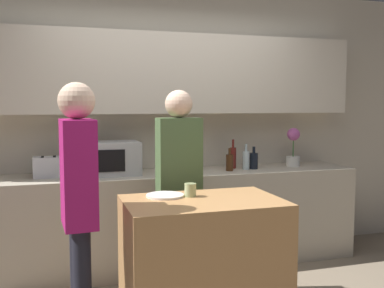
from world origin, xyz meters
name	(u,v)px	position (x,y,z in m)	size (l,w,h in m)	color
back_wall	(166,104)	(0.00, 1.66, 1.54)	(6.40, 0.40, 2.70)	beige
back_counter	(173,219)	(0.00, 1.39, 0.45)	(3.60, 0.62, 0.90)	#B7AD99
kitchen_island	(203,266)	(-0.12, 0.12, 0.45)	(1.05, 0.67, 0.91)	#B27F4C
microwave	(110,158)	(-0.58, 1.42, 1.05)	(0.52, 0.39, 0.30)	#B7BABC
toaster	(49,167)	(-1.11, 1.42, 0.99)	(0.26, 0.16, 0.18)	silver
potted_plant	(293,147)	(1.29, 1.42, 1.10)	(0.14, 0.14, 0.39)	silver
bottle_0	(230,162)	(0.54, 1.31, 0.98)	(0.07, 0.07, 0.22)	#472814
bottle_1	(233,157)	(0.64, 1.46, 1.01)	(0.06, 0.06, 0.29)	maroon
bottle_2	(246,160)	(0.73, 1.36, 1.00)	(0.07, 0.07, 0.25)	silver
bottle_3	(254,160)	(0.82, 1.36, 0.98)	(0.08, 0.08, 0.22)	black
plate_on_island	(165,195)	(-0.34, 0.29, 0.92)	(0.26, 0.26, 0.01)	white
cup_0	(190,190)	(-0.18, 0.24, 0.95)	(0.08, 0.08, 0.09)	#A1AF75
person_left	(179,175)	(-0.13, 0.72, 0.98)	(0.34, 0.22, 1.65)	black
person_center	(79,195)	(-0.93, 0.07, 1.00)	(0.22, 0.35, 1.67)	black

